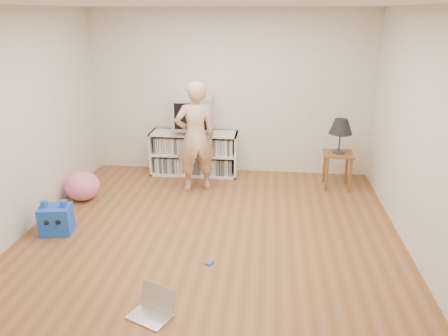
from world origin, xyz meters
name	(u,v)px	position (x,y,z in m)	size (l,w,h in m)	color
ground	(212,233)	(0.00, 0.00, 0.00)	(4.50, 4.50, 0.00)	brown
walls	(210,129)	(0.00, 0.00, 1.30)	(4.52, 4.52, 2.60)	beige
ceiling	(209,4)	(0.00, 0.00, 2.60)	(4.50, 4.50, 0.01)	white
media_unit	(195,153)	(-0.55, 2.04, 0.35)	(1.40, 0.45, 0.70)	white
dvd_deck	(194,130)	(-0.55, 2.02, 0.73)	(0.45, 0.35, 0.07)	gray
crt_tv	(193,113)	(-0.55, 2.02, 1.02)	(0.60, 0.53, 0.50)	#AEAEB3
side_table	(338,161)	(1.68, 1.65, 0.42)	(0.42, 0.42, 0.55)	brown
table_lamp	(341,127)	(1.68, 1.65, 0.94)	(0.34, 0.34, 0.52)	#333333
person	(195,137)	(-0.41, 1.34, 0.82)	(0.59, 0.39, 1.63)	#D2AC8F
laptop	(154,307)	(-0.31, -1.54, 0.07)	(0.45, 0.41, 0.25)	silver
playing_cards	(210,263)	(0.07, -0.68, 0.01)	(0.07, 0.09, 0.02)	#4156AF
plush_blue	(56,219)	(-1.86, -0.20, 0.18)	(0.41, 0.36, 0.42)	blue
plush_pink	(82,186)	(-1.95, 0.80, 0.20)	(0.48, 0.48, 0.41)	pink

